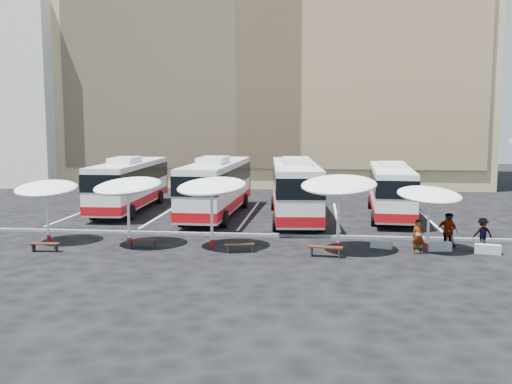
# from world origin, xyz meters

# --- Properties ---
(ground) EXTENTS (120.00, 120.00, 0.00)m
(ground) POSITION_xyz_m (0.00, 0.00, 0.00)
(ground) COLOR black
(ground) RESTS_ON ground
(sandstone_building) EXTENTS (42.00, 18.25, 29.60)m
(sandstone_building) POSITION_xyz_m (0.00, 31.87, 12.63)
(sandstone_building) COLOR tan
(sandstone_building) RESTS_ON ground
(apartment_block) EXTENTS (14.00, 14.00, 18.00)m
(apartment_block) POSITION_xyz_m (-28.00, 28.00, 9.00)
(apartment_block) COLOR silver
(apartment_block) RESTS_ON ground
(curb_divider) EXTENTS (34.00, 0.25, 0.15)m
(curb_divider) POSITION_xyz_m (0.00, 0.50, 0.07)
(curb_divider) COLOR black
(curb_divider) RESTS_ON ground
(bay_lines) EXTENTS (24.15, 12.00, 0.01)m
(bay_lines) POSITION_xyz_m (0.00, 8.00, 0.01)
(bay_lines) COLOR white
(bay_lines) RESTS_ON ground
(bus_0) EXTENTS (3.14, 12.43, 3.92)m
(bus_0) POSITION_xyz_m (-8.85, 8.98, 2.00)
(bus_0) COLOR white
(bus_0) RESTS_ON ground
(bus_1) EXTENTS (3.29, 12.98, 4.10)m
(bus_1) POSITION_xyz_m (-2.15, 7.26, 2.09)
(bus_1) COLOR white
(bus_1) RESTS_ON ground
(bus_2) EXTENTS (3.92, 13.21, 4.13)m
(bus_2) POSITION_xyz_m (3.20, 6.53, 2.11)
(bus_2) COLOR white
(bus_2) RESTS_ON ground
(bus_3) EXTENTS (3.27, 11.97, 3.76)m
(bus_3) POSITION_xyz_m (9.63, 8.32, 1.92)
(bus_3) COLOR white
(bus_3) RESTS_ON ground
(sunshade_0) EXTENTS (3.50, 3.54, 3.39)m
(sunshade_0) POSITION_xyz_m (-9.58, -2.27, 2.88)
(sunshade_0) COLOR white
(sunshade_0) RESTS_ON ground
(sunshade_1) EXTENTS (4.59, 4.61, 3.64)m
(sunshade_1) POSITION_xyz_m (-5.04, -2.59, 3.09)
(sunshade_1) COLOR white
(sunshade_1) RESTS_ON ground
(sunshade_2) EXTENTS (4.58, 4.60, 3.68)m
(sunshade_2) POSITION_xyz_m (-0.65, -2.63, 3.13)
(sunshade_2) COLOR white
(sunshade_2) RESTS_ON ground
(sunshade_3) EXTENTS (4.63, 4.66, 3.89)m
(sunshade_3) POSITION_xyz_m (5.72, -2.81, 3.30)
(sunshade_3) COLOR white
(sunshade_3) RESTS_ON ground
(sunshade_4) EXTENTS (4.09, 4.12, 3.29)m
(sunshade_4) POSITION_xyz_m (10.17, -2.22, 2.80)
(sunshade_4) COLOR white
(sunshade_4) RESTS_ON ground
(wood_bench_0) EXTENTS (1.44, 0.46, 0.44)m
(wood_bench_0) POSITION_xyz_m (-8.72, -4.46, 0.33)
(wood_bench_0) COLOR black
(wood_bench_0) RESTS_ON ground
(wood_bench_1) EXTENTS (1.53, 0.56, 0.46)m
(wood_bench_1) POSITION_xyz_m (-4.13, -3.23, 0.35)
(wood_bench_1) COLOR black
(wood_bench_1) RESTS_ON ground
(wood_bench_2) EXTENTS (1.49, 0.70, 0.44)m
(wood_bench_2) POSITION_xyz_m (0.90, -3.59, 0.34)
(wood_bench_2) COLOR black
(wood_bench_2) RESTS_ON ground
(wood_bench_3) EXTENTS (1.69, 0.65, 0.50)m
(wood_bench_3) POSITION_xyz_m (5.09, -4.06, 0.39)
(wood_bench_3) COLOR black
(wood_bench_3) RESTS_ON ground
(conc_bench_0) EXTENTS (1.12, 0.71, 0.40)m
(conc_bench_0) POSITION_xyz_m (7.96, -1.84, 0.20)
(conc_bench_0) COLOR gray
(conc_bench_0) RESTS_ON ground
(conc_bench_1) EXTENTS (1.23, 0.54, 0.44)m
(conc_bench_1) POSITION_xyz_m (10.75, -2.15, 0.22)
(conc_bench_1) COLOR gray
(conc_bench_1) RESTS_ON ground
(conc_bench_2) EXTENTS (1.26, 0.61, 0.45)m
(conc_bench_2) POSITION_xyz_m (12.97, -2.55, 0.23)
(conc_bench_2) COLOR gray
(conc_bench_2) RESTS_ON ground
(passenger_0) EXTENTS (0.65, 0.46, 1.70)m
(passenger_0) POSITION_xyz_m (9.59, -2.95, 0.85)
(passenger_0) COLOR black
(passenger_0) RESTS_ON ground
(passenger_1) EXTENTS (1.02, 0.90, 1.74)m
(passenger_1) POSITION_xyz_m (11.43, -1.05, 0.87)
(passenger_1) COLOR black
(passenger_1) RESTS_ON ground
(passenger_2) EXTENTS (1.15, 0.95, 1.84)m
(passenger_2) POSITION_xyz_m (11.21, -1.68, 0.92)
(passenger_2) COLOR black
(passenger_2) RESTS_ON ground
(passenger_3) EXTENTS (1.12, 0.77, 1.58)m
(passenger_3) POSITION_xyz_m (13.02, -1.40, 0.79)
(passenger_3) COLOR black
(passenger_3) RESTS_ON ground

